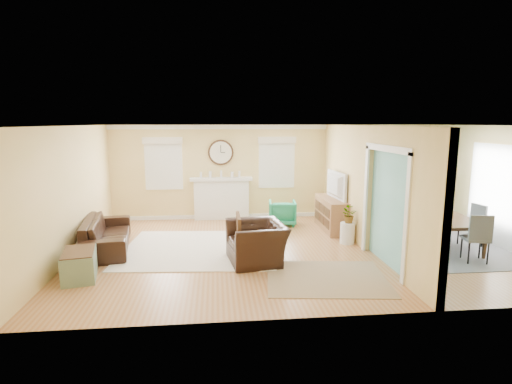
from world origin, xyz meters
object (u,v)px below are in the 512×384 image
at_px(sofa, 107,234).
at_px(credenza, 332,214).
at_px(eames_chair, 257,242).
at_px(green_chair, 282,213).
at_px(dining_table, 443,231).

bearing_deg(sofa, credenza, -88.48).
xyz_separation_m(eames_chair, green_chair, (0.96, 2.74, -0.06)).
distance_m(credenza, dining_table, 2.55).
bearing_deg(dining_table, credenza, 55.12).
height_order(green_chair, credenza, credenza).
bearing_deg(credenza, sofa, -169.08).
bearing_deg(sofa, eames_chair, -119.31).
relative_size(sofa, credenza, 1.50).
relative_size(green_chair, credenza, 0.47).
xyz_separation_m(sofa, credenza, (5.21, 1.01, 0.07)).
xyz_separation_m(sofa, eames_chair, (3.10, -1.12, 0.05)).
xyz_separation_m(sofa, green_chair, (4.06, 1.62, -0.01)).
bearing_deg(eames_chair, dining_table, 89.90).
xyz_separation_m(eames_chair, credenza, (2.11, 2.13, 0.02)).
bearing_deg(sofa, green_chair, -77.63).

